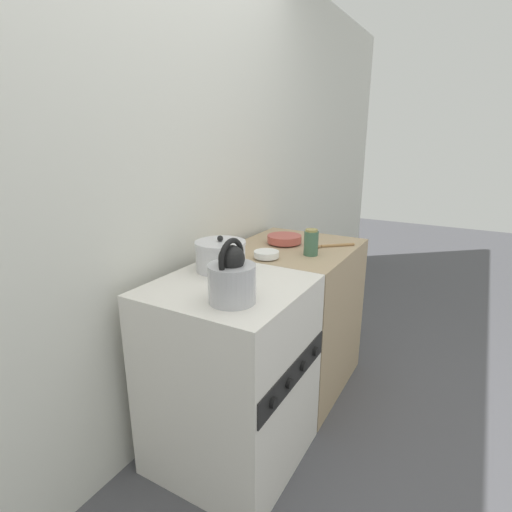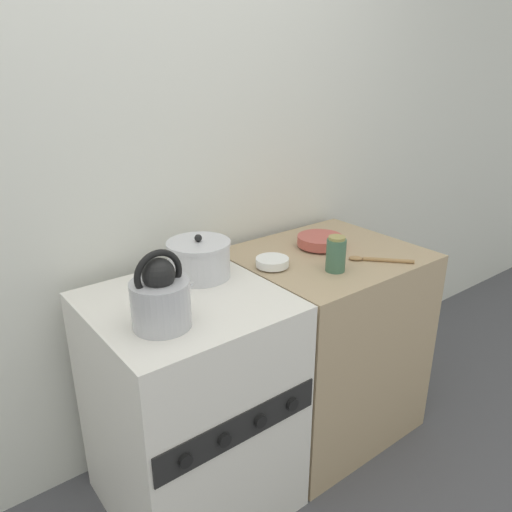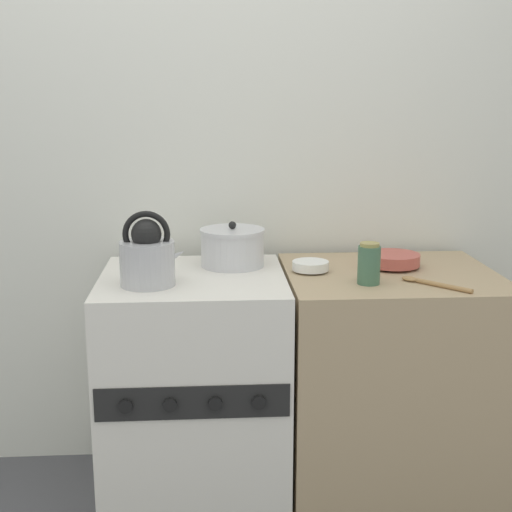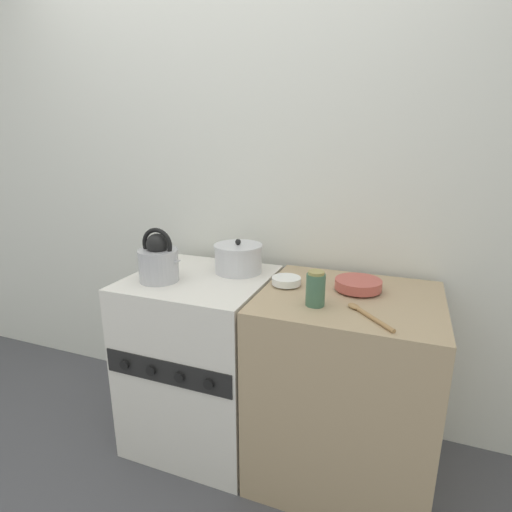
{
  "view_description": "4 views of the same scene",
  "coord_description": "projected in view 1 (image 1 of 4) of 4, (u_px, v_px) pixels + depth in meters",
  "views": [
    {
      "loc": [
        -1.32,
        -0.57,
        1.48
      ],
      "look_at": [
        0.26,
        0.33,
        0.93
      ],
      "focal_mm": 28.0,
      "sensor_mm": 36.0,
      "label": 1
    },
    {
      "loc": [
        -0.74,
        -1.03,
        1.63
      ],
      "look_at": [
        0.28,
        0.28,
        0.98
      ],
      "focal_mm": 35.0,
      "sensor_mm": 36.0,
      "label": 2
    },
    {
      "loc": [
        0.06,
        -2.09,
        1.5
      ],
      "look_at": [
        0.22,
        0.35,
        0.93
      ],
      "focal_mm": 50.0,
      "sensor_mm": 36.0,
      "label": 3
    },
    {
      "loc": [
        0.89,
        -1.27,
        1.49
      ],
      "look_at": [
        0.28,
        0.33,
        1.0
      ],
      "focal_mm": 28.0,
      "sensor_mm": 36.0,
      "label": 4
    }
  ],
  "objects": [
    {
      "name": "ground_plane",
      "position": [
        290.0,
        478.0,
        1.79
      ],
      "size": [
        12.0,
        12.0,
        0.0
      ],
      "primitive_type": "plane",
      "color": "#4C4C51"
    },
    {
      "name": "wall_back",
      "position": [
        149.0,
        189.0,
        1.78
      ],
      "size": [
        7.0,
        0.06,
        2.5
      ],
      "color": "silver",
      "rests_on": "ground_plane"
    },
    {
      "name": "stove",
      "position": [
        231.0,
        374.0,
        1.81
      ],
      "size": [
        0.64,
        0.65,
        0.87
      ],
      "color": "silver",
      "rests_on": "ground_plane"
    },
    {
      "name": "counter",
      "position": [
        292.0,
        315.0,
        2.41
      ],
      "size": [
        0.75,
        0.66,
        0.87
      ],
      "color": "tan",
      "rests_on": "ground_plane"
    },
    {
      "name": "kettle",
      "position": [
        232.0,
        278.0,
        1.49
      ],
      "size": [
        0.22,
        0.18,
        0.25
      ],
      "color": "#B2B2B7",
      "rests_on": "stove"
    },
    {
      "name": "cooking_pot",
      "position": [
        221.0,
        256.0,
        1.85
      ],
      "size": [
        0.24,
        0.24,
        0.17
      ],
      "color": "silver",
      "rests_on": "stove"
    },
    {
      "name": "enamel_bowl",
      "position": [
        284.0,
        239.0,
        2.33
      ],
      "size": [
        0.2,
        0.2,
        0.05
      ],
      "color": "#B75147",
      "rests_on": "counter"
    },
    {
      "name": "small_ceramic_bowl",
      "position": [
        266.0,
        254.0,
        2.05
      ],
      "size": [
        0.13,
        0.13,
        0.04
      ],
      "color": "white",
      "rests_on": "counter"
    },
    {
      "name": "storage_jar",
      "position": [
        311.0,
        243.0,
        2.1
      ],
      "size": [
        0.08,
        0.08,
        0.14
      ],
      "color": "#3F664C",
      "rests_on": "counter"
    },
    {
      "name": "wooden_spoon",
      "position": [
        329.0,
        246.0,
        2.27
      ],
      "size": [
        0.19,
        0.21,
        0.02
      ],
      "color": "#A37A4C",
      "rests_on": "counter"
    }
  ]
}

